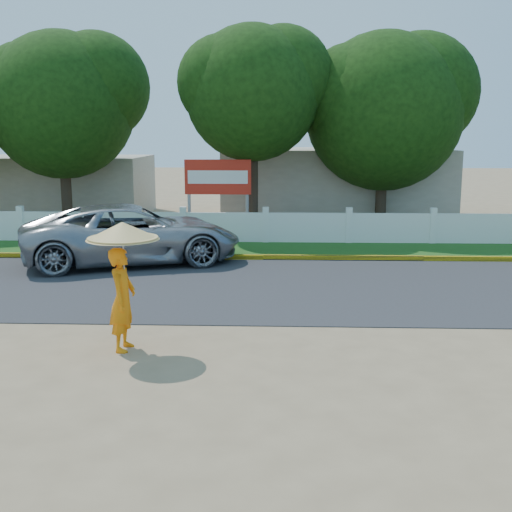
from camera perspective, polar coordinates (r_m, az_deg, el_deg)
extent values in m
plane|color=#9E8460|center=(12.45, -0.35, -7.66)|extent=(120.00, 120.00, 0.00)
cube|color=#38383A|center=(16.77, 0.32, -2.69)|extent=(60.00, 7.00, 0.02)
cube|color=#2D601E|center=(21.90, 0.77, 0.58)|extent=(60.00, 3.50, 0.03)
cube|color=yellow|center=(20.22, 0.65, -0.11)|extent=(40.00, 0.18, 0.16)
cube|color=silver|center=(23.24, 0.86, 2.53)|extent=(40.00, 0.10, 1.10)
cube|color=#B7AD99|center=(29.98, 6.95, 6.39)|extent=(10.00, 6.00, 3.20)
cube|color=#B7AD99|center=(32.63, -16.74, 6.02)|extent=(8.00, 5.00, 2.80)
imported|color=#96989D|center=(19.93, -10.93, 1.94)|extent=(7.15, 4.91, 1.82)
imported|color=orange|center=(12.02, -11.78, -3.79)|extent=(0.50, 0.73, 1.92)
cylinder|color=gray|center=(11.85, -11.68, -0.34)|extent=(0.03, 0.03, 1.25)
cone|color=tan|center=(11.76, -11.78, 2.21)|extent=(1.32, 1.32, 0.32)
cylinder|color=gray|center=(24.51, -5.94, 3.97)|extent=(0.12, 0.12, 2.00)
cylinder|color=gray|center=(24.30, -0.79, 3.97)|extent=(0.12, 0.12, 2.00)
cube|color=red|center=(24.26, -3.41, 7.03)|extent=(2.50, 0.12, 1.30)
cube|color=silver|center=(24.20, -3.42, 7.02)|extent=(2.25, 0.02, 0.49)
cylinder|color=#473828|center=(25.04, -0.33, 6.47)|extent=(0.44, 0.44, 3.99)
sphere|color=#1D4510|center=(25.00, -0.34, 14.26)|extent=(5.12, 5.12, 5.12)
cylinder|color=#473828|center=(28.28, -16.53, 5.92)|extent=(0.44, 0.44, 3.38)
sphere|color=#1D4510|center=(28.20, -16.91, 12.69)|extent=(6.01, 6.01, 6.01)
cylinder|color=#473828|center=(26.75, 11.05, 5.52)|extent=(0.44, 0.44, 3.02)
sphere|color=#1D4510|center=(26.65, 11.32, 12.46)|extent=(6.27, 6.27, 6.27)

